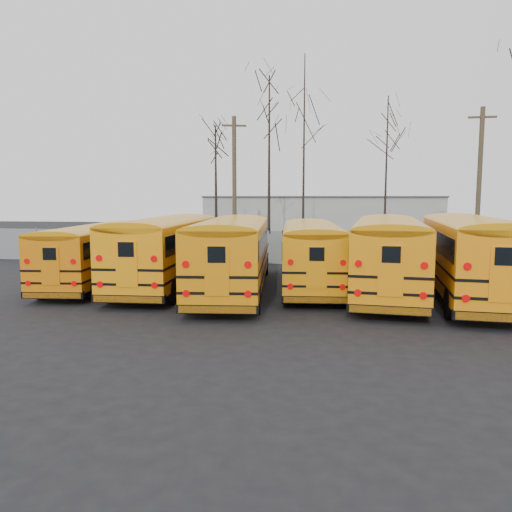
# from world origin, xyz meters

# --- Properties ---
(ground) EXTENTS (120.00, 120.00, 0.00)m
(ground) POSITION_xyz_m (0.00, 0.00, 0.00)
(ground) COLOR black
(ground) RESTS_ON ground
(fence) EXTENTS (40.00, 0.04, 2.00)m
(fence) POSITION_xyz_m (0.00, 12.00, 1.00)
(fence) COLOR gray
(fence) RESTS_ON ground
(distant_building) EXTENTS (22.00, 8.00, 4.00)m
(distant_building) POSITION_xyz_m (2.00, 32.00, 2.00)
(distant_building) COLOR #B2B3AE
(distant_building) RESTS_ON ground
(bus_a) EXTENTS (3.17, 10.22, 2.82)m
(bus_a) POSITION_xyz_m (-7.98, 3.57, 1.65)
(bus_a) COLOR black
(bus_a) RESTS_ON ground
(bus_b) EXTENTS (3.01, 11.49, 3.19)m
(bus_b) POSITION_xyz_m (-4.62, 3.66, 1.87)
(bus_b) COLOR black
(bus_b) RESTS_ON ground
(bus_c) EXTENTS (3.56, 11.61, 3.20)m
(bus_c) POSITION_xyz_m (-1.43, 2.51, 1.88)
(bus_c) COLOR black
(bus_c) RESTS_ON ground
(bus_d) EXTENTS (3.14, 10.69, 2.95)m
(bus_d) POSITION_xyz_m (1.75, 4.21, 1.73)
(bus_d) COLOR black
(bus_d) RESTS_ON ground
(bus_e) EXTENTS (3.83, 11.73, 3.23)m
(bus_e) POSITION_xyz_m (4.92, 3.15, 1.89)
(bus_e) COLOR black
(bus_e) RESTS_ON ground
(bus_f) EXTENTS (3.78, 12.03, 3.32)m
(bus_f) POSITION_xyz_m (8.01, 2.70, 1.94)
(bus_f) COLOR black
(bus_f) RESTS_ON ground
(utility_pole_left) EXTENTS (1.67, 0.58, 9.55)m
(utility_pole_left) POSITION_xyz_m (-3.96, 16.91, 4.91)
(utility_pole_left) COLOR #4A3C29
(utility_pole_left) RESTS_ON ground
(utility_pole_right) EXTENTS (1.74, 0.30, 9.75)m
(utility_pole_right) POSITION_xyz_m (12.23, 16.61, 5.01)
(utility_pole_right) COLOR #4A3D2A
(utility_pole_right) RESTS_ON ground
(tree_0) EXTENTS (0.26, 0.26, 9.04)m
(tree_0) POSITION_xyz_m (-5.41, 17.49, 4.52)
(tree_0) COLOR black
(tree_0) RESTS_ON ground
(tree_1) EXTENTS (0.26, 0.26, 12.38)m
(tree_1) POSITION_xyz_m (-1.61, 17.71, 6.19)
(tree_1) COLOR black
(tree_1) RESTS_ON ground
(tree_2) EXTENTS (0.26, 0.26, 12.78)m
(tree_2) POSITION_xyz_m (0.97, 14.19, 6.39)
(tree_2) COLOR black
(tree_2) RESTS_ON ground
(tree_3) EXTENTS (0.26, 0.26, 10.30)m
(tree_3) POSITION_xyz_m (6.14, 15.04, 5.15)
(tree_3) COLOR black
(tree_3) RESTS_ON ground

